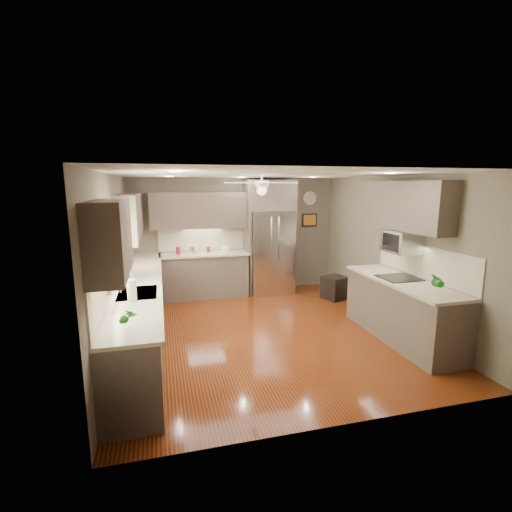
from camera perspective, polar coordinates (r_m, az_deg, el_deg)
name	(u,v)px	position (r m, az deg, el deg)	size (l,w,h in m)	color
floor	(266,331)	(6.17, 1.59, -11.48)	(5.00, 5.00, 0.00)	#461409
ceiling	(267,174)	(5.71, 1.73, 12.43)	(5.00, 5.00, 0.00)	white
wall_back	(235,235)	(8.21, -3.25, 3.19)	(4.50, 4.50, 0.00)	#635B4C
wall_front	(342,305)	(3.55, 13.12, -7.37)	(4.50, 4.50, 0.00)	#635B4C
wall_left	(114,264)	(5.62, -20.95, -1.09)	(5.00, 5.00, 0.00)	#635B4C
wall_right	(392,250)	(6.78, 20.23, 0.91)	(5.00, 5.00, 0.00)	#635B4C
canister_a	(178,251)	(7.78, -11.86, 0.83)	(0.09, 0.09, 0.15)	maroon
canister_b	(192,250)	(7.82, -9.78, 0.88)	(0.09, 0.09, 0.15)	silver
canister_c	(197,249)	(7.84, -9.11, 1.08)	(0.10, 0.10, 0.16)	beige
canister_d	(208,250)	(7.91, -7.33, 0.99)	(0.08, 0.08, 0.12)	maroon
soap_bottle	(128,276)	(5.70, -19.07, -2.99)	(0.09, 0.09, 0.19)	white
potted_plant_left	(129,317)	(3.89, -18.97, -8.80)	(0.14, 0.10, 0.27)	#1D631C
potted_plant_right	(437,281)	(5.44, 26.14, -3.54)	(0.17, 0.14, 0.31)	#1D631C
bowl	(226,251)	(7.93, -4.61, 0.83)	(0.21, 0.21, 0.05)	beige
left_run	(140,310)	(5.93, -17.43, -7.92)	(0.65, 4.70, 1.45)	#4C3D37
back_run	(205,274)	(7.95, -7.90, -2.77)	(1.85, 0.65, 1.45)	#4C3D37
uppers	(212,214)	(6.26, -6.72, 6.47)	(4.50, 4.70, 0.95)	#4C3D37
window	(111,248)	(5.07, -21.43, 1.11)	(0.05, 1.12, 0.92)	#BFF2B2
sink	(138,295)	(5.19, -17.76, -5.75)	(0.50, 0.70, 0.32)	silver
refrigerator	(270,239)	(8.06, 2.14, 2.61)	(1.06, 0.75, 2.45)	silver
right_run	(402,309)	(6.15, 21.53, -7.52)	(0.70, 2.20, 1.45)	#4C3D37
microwave	(402,242)	(6.18, 21.54, 2.07)	(0.43, 0.55, 0.34)	silver
ceiling_fan	(262,186)	(5.99, 0.90, 10.75)	(1.18, 1.18, 0.32)	white
recessed_lights	(258,176)	(6.08, 0.27, 12.28)	(2.84, 3.14, 0.01)	white
wall_clock	(310,198)	(8.64, 8.31, 8.80)	(0.30, 0.03, 0.30)	white
framed_print	(309,220)	(8.67, 8.23, 5.50)	(0.36, 0.03, 0.30)	black
stool	(335,288)	(7.94, 12.04, -4.76)	(0.56, 0.56, 0.50)	black
paper_towel	(132,290)	(4.79, -18.56, -5.01)	(0.11, 0.11, 0.28)	white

